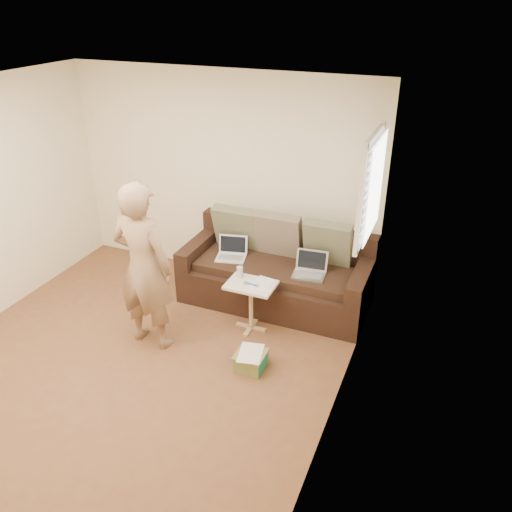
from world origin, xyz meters
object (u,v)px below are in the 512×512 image
at_px(side_table, 251,306).
at_px(striped_box, 251,360).
at_px(laptop_silver, 308,276).
at_px(drinking_glass, 240,272).
at_px(laptop_white, 231,259).
at_px(sofa, 276,270).
at_px(person, 144,267).

bearing_deg(side_table, striped_box, -67.65).
bearing_deg(side_table, laptop_silver, 44.09).
xyz_separation_m(side_table, drinking_glass, (-0.17, 0.09, 0.35)).
height_order(laptop_white, side_table, laptop_white).
distance_m(side_table, striped_box, 0.71).
bearing_deg(side_table, laptop_white, 132.30).
xyz_separation_m(laptop_silver, side_table, (-0.50, -0.48, -0.23)).
bearing_deg(laptop_silver, drinking_glass, -154.99).
height_order(laptop_silver, side_table, laptop_silver).
xyz_separation_m(sofa, drinking_glass, (-0.23, -0.53, 0.21)).
distance_m(laptop_white, drinking_glass, 0.55).
distance_m(sofa, person, 1.64).
bearing_deg(drinking_glass, laptop_silver, 30.16).
distance_m(person, side_table, 1.26).
distance_m(laptop_silver, laptop_white, 0.98).
height_order(sofa, laptop_white, sofa).
relative_size(laptop_silver, drinking_glass, 2.98).
xyz_separation_m(drinking_glass, striped_box, (0.43, -0.73, -0.54)).
distance_m(laptop_silver, person, 1.82).
xyz_separation_m(sofa, laptop_silver, (0.44, -0.14, 0.10)).
bearing_deg(drinking_glass, person, -135.84).
height_order(sofa, laptop_silver, sofa).
xyz_separation_m(sofa, striped_box, (0.20, -1.26, -0.33)).
bearing_deg(sofa, laptop_white, -170.08).
xyz_separation_m(laptop_silver, laptop_white, (-0.98, 0.05, 0.00)).
bearing_deg(laptop_silver, side_table, -141.06).
height_order(sofa, drinking_glass, sofa).
height_order(side_table, striped_box, side_table).
relative_size(sofa, side_table, 3.83).
bearing_deg(sofa, side_table, -95.26).
xyz_separation_m(sofa, side_table, (-0.06, -0.62, -0.14)).
bearing_deg(laptop_white, side_table, -60.75).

